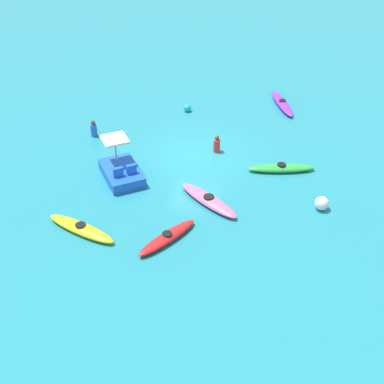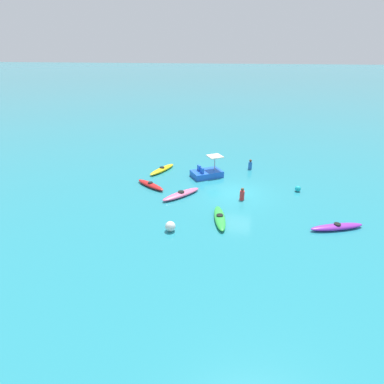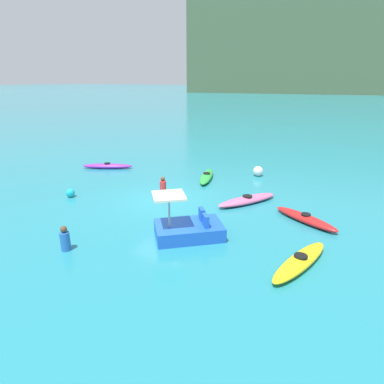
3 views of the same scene
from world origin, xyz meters
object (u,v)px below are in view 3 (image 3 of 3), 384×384
object	(u,v)px
pedal_boat_blue	(188,228)
kayak_pink	(247,200)
kayak_yellow	(300,261)
person_near_shore	(65,240)
kayak_red	(305,218)
person_by_kayaks	(163,186)
kayak_purple	(108,166)
kayak_green	(207,176)
buoy_cyan	(70,193)
buoy_white	(258,171)

from	to	relation	value
pedal_boat_blue	kayak_pink	bearing A→B (deg)	75.99
kayak_pink	kayak_yellow	size ratio (longest dim) A/B	0.94
kayak_yellow	person_near_shore	world-z (taller)	person_near_shore
kayak_red	person_by_kayaks	bearing A→B (deg)	174.59
kayak_pink	kayak_yellow	xyz separation A→B (m)	(2.91, -4.52, -0.00)
kayak_pink	kayak_yellow	bearing A→B (deg)	-57.19
kayak_pink	person_near_shore	bearing A→B (deg)	-122.77
kayak_red	kayak_purple	xyz separation A→B (m)	(-12.53, 3.35, -0.00)
kayak_green	buoy_cyan	xyz separation A→B (m)	(-4.90, -5.55, 0.05)
pedal_boat_blue	person_near_shore	xyz separation A→B (m)	(-3.32, -2.60, 0.05)
kayak_pink	person_by_kayaks	world-z (taller)	person_by_kayaks
kayak_yellow	person_near_shore	size ratio (longest dim) A/B	3.65
kayak_red	kayak_green	distance (m)	7.01
kayak_green	pedal_boat_blue	distance (m)	7.27
kayak_red	buoy_cyan	distance (m)	10.88
kayak_pink	kayak_purple	distance (m)	10.09
pedal_boat_blue	buoy_white	world-z (taller)	pedal_boat_blue
kayak_pink	buoy_white	bearing A→B (deg)	97.72
kayak_purple	buoy_white	distance (m)	9.51
kayak_yellow	kayak_purple	xyz separation A→B (m)	(-12.75, 6.79, -0.00)
kayak_green	pedal_boat_blue	size ratio (longest dim) A/B	1.11
kayak_yellow	buoy_white	size ratio (longest dim) A/B	5.45
kayak_red	person_near_shore	bearing A→B (deg)	-141.12
kayak_yellow	person_by_kayaks	xyz separation A→B (m)	(-7.13, 4.08, 0.22)
kayak_purple	pedal_boat_blue	size ratio (longest dim) A/B	1.13
kayak_green	pedal_boat_blue	world-z (taller)	pedal_boat_blue
pedal_boat_blue	kayak_purple	bearing A→B (deg)	143.75
kayak_purple	person_near_shore	size ratio (longest dim) A/B	3.62
kayak_green	person_near_shore	world-z (taller)	person_near_shore
kayak_red	kayak_purple	bearing A→B (deg)	165.01
kayak_red	person_by_kayaks	distance (m)	6.94
person_by_kayaks	pedal_boat_blue	bearing A→B (deg)	-49.78
kayak_green	person_near_shore	bearing A→B (deg)	-97.19
kayak_green	kayak_purple	bearing A→B (deg)	-175.70
kayak_pink	buoy_cyan	world-z (taller)	buoy_cyan
buoy_white	buoy_cyan	size ratio (longest dim) A/B	1.40
buoy_white	pedal_boat_blue	bearing A→B (deg)	-92.70
buoy_cyan	person_by_kayaks	size ratio (longest dim) A/B	0.48
kayak_purple	buoy_cyan	xyz separation A→B (m)	(1.78, -5.05, 0.05)
kayak_purple	person_near_shore	world-z (taller)	person_near_shore
kayak_pink	person_near_shore	distance (m)	8.06
buoy_white	person_by_kayaks	xyz separation A→B (m)	(-3.58, -5.06, 0.09)
kayak_purple	kayak_green	bearing A→B (deg)	4.30
buoy_cyan	person_near_shore	size ratio (longest dim) A/B	0.48
pedal_boat_blue	person_by_kayaks	world-z (taller)	pedal_boat_blue
buoy_white	person_near_shore	xyz separation A→B (m)	(-3.73, -11.40, 0.09)
kayak_yellow	person_near_shore	bearing A→B (deg)	-162.76
kayak_red	buoy_cyan	world-z (taller)	buoy_cyan
person_by_kayaks	buoy_white	bearing A→B (deg)	54.70
kayak_pink	buoy_cyan	distance (m)	8.52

